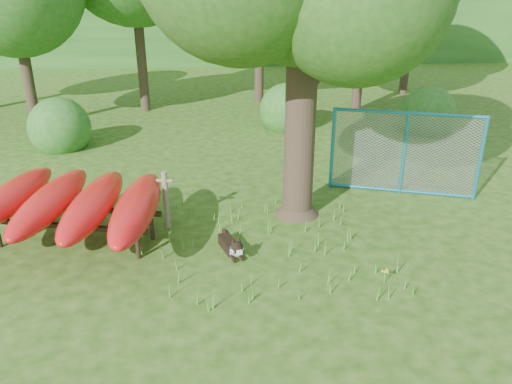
{
  "coord_description": "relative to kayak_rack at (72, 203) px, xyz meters",
  "views": [
    {
      "loc": [
        -0.64,
        -7.27,
        4.63
      ],
      "look_at": [
        0.2,
        1.2,
        1.0
      ],
      "focal_mm": 35.0,
      "sensor_mm": 36.0,
      "label": 1
    }
  ],
  "objects": [
    {
      "name": "shrub_right",
      "position": [
        9.7,
        6.59,
        -0.83
      ],
      "size": [
        1.8,
        1.8,
        1.8
      ],
      "primitive_type": "sphere",
      "color": "#24601F",
      "rests_on": "ground"
    },
    {
      "name": "shrub_mid",
      "position": [
        5.2,
        7.59,
        -0.83
      ],
      "size": [
        1.8,
        1.8,
        1.8
      ],
      "primitive_type": "sphere",
      "color": "#24601F",
      "rests_on": "ground"
    },
    {
      "name": "wildflower_clump",
      "position": [
        5.37,
        -1.91,
        -0.63
      ],
      "size": [
        0.12,
        0.1,
        0.25
      ],
      "rotation": [
        0.0,
        0.0,
        0.25
      ],
      "color": "#4F9831",
      "rests_on": "ground"
    },
    {
      "name": "wooded_hillside",
      "position": [
        3.2,
        26.59,
        2.17
      ],
      "size": [
        80.0,
        12.0,
        6.0
      ],
      "primitive_type": "cube",
      "color": "#24601F",
      "rests_on": "ground"
    },
    {
      "name": "fence_section",
      "position": [
        7.0,
        1.75,
        0.15
      ],
      "size": [
        3.19,
        1.19,
        3.26
      ],
      "rotation": [
        0.0,
        0.0,
        -0.34
      ],
      "color": "teal",
      "rests_on": "ground"
    },
    {
      "name": "wooden_post",
      "position": [
        1.68,
        0.48,
        -0.2
      ],
      "size": [
        0.33,
        0.14,
        1.2
      ],
      "rotation": [
        0.0,
        0.0,
        -0.23
      ],
      "color": "#716555",
      "rests_on": "ground"
    },
    {
      "name": "shrub_left",
      "position": [
        -1.8,
        6.09,
        -0.83
      ],
      "size": [
        1.8,
        1.8,
        1.8
      ],
      "primitive_type": "sphere",
      "color": "#24601F",
      "rests_on": "ground"
    },
    {
      "name": "ground",
      "position": [
        3.2,
        -1.41,
        -0.83
      ],
      "size": [
        80.0,
        80.0,
        0.0
      ],
      "primitive_type": "plane",
      "color": "#24490E",
      "rests_on": "ground"
    },
    {
      "name": "husky_dog",
      "position": [
        2.91,
        -0.68,
        -0.68
      ],
      "size": [
        0.46,
        0.95,
        0.43
      ],
      "rotation": [
        0.0,
        0.0,
        0.31
      ],
      "color": "black",
      "rests_on": "ground"
    },
    {
      "name": "kayak_rack",
      "position": [
        0.0,
        0.0,
        0.0
      ],
      "size": [
        3.57,
        3.84,
        1.09
      ],
      "rotation": [
        0.0,
        0.0,
        -0.25
      ],
      "color": "black",
      "rests_on": "ground"
    }
  ]
}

